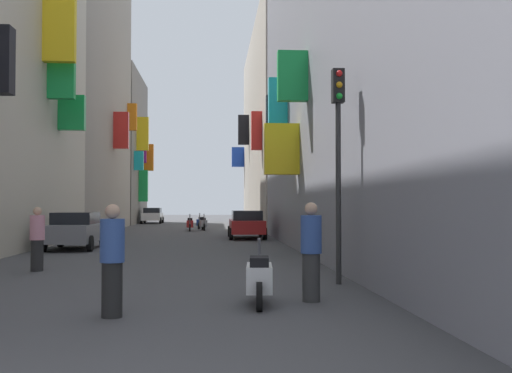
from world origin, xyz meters
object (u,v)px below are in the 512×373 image
pedestrian_near_left (37,239)px  pedestrian_near_right (311,252)px  traffic_light_near_corner (338,139)px  scooter_silver (203,223)px  parked_car_grey (75,230)px  scooter_blue (201,222)px  scooter_white (259,278)px  pedestrian_crossing (112,261)px  scooter_red (190,224)px  scooter_green (239,222)px  parked_car_white (152,215)px  parked_car_red (247,224)px

pedestrian_near_left → pedestrian_near_right: size_ratio=0.94×
traffic_light_near_corner → pedestrian_near_left: bearing=157.2°
scooter_silver → pedestrian_near_left: size_ratio=1.11×
pedestrian_near_left → scooter_silver: bearing=81.1°
parked_car_grey → scooter_silver: 17.82m
parked_car_grey → scooter_blue: (4.53, 19.68, -0.30)m
parked_car_grey → scooter_white: bearing=-65.6°
scooter_blue → pedestrian_near_left: (-3.73, -27.65, 0.38)m
scooter_silver → traffic_light_near_corner: traffic_light_near_corner is taller
scooter_silver → pedestrian_near_right: size_ratio=1.05×
scooter_white → pedestrian_crossing: pedestrian_crossing is taller
pedestrian_crossing → pedestrian_near_left: pedestrian_crossing is taller
scooter_silver → scooter_white: size_ratio=1.02×
pedestrian_crossing → scooter_silver: bearing=88.4°
scooter_white → pedestrian_near_left: pedestrian_near_left is taller
scooter_white → scooter_red: bearing=94.5°
scooter_green → pedestrian_near_left: (-6.45, -28.08, 0.38)m
parked_car_white → scooter_red: size_ratio=2.00×
scooter_red → pedestrian_crossing: bearing=-90.0°
pedestrian_near_right → scooter_red: bearing=96.3°
scooter_silver → pedestrian_near_right: bearing=-85.5°
scooter_blue → pedestrian_near_right: 33.20m
scooter_white → pedestrian_crossing: 2.61m
scooter_silver → pedestrian_near_right: pedestrian_near_right is taller
parked_car_red → scooter_red: bearing=109.4°
pedestrian_crossing → traffic_light_near_corner: size_ratio=0.37×
parked_car_red → pedestrian_near_left: 16.29m
parked_car_white → scooter_green: 14.62m
parked_car_white → scooter_red: 16.87m
pedestrian_crossing → pedestrian_near_right: size_ratio=0.98×
scooter_red → pedestrian_near_left: 24.47m
pedestrian_near_left → pedestrian_crossing: bearing=-65.7°
scooter_green → scooter_red: 5.09m
parked_car_white → parked_car_grey: bearing=-89.6°
parked_car_red → scooter_blue: bearing=101.6°
parked_car_white → traffic_light_near_corner: size_ratio=0.83×
parked_car_red → scooter_white: bearing=-92.5°
pedestrian_crossing → parked_car_white: bearing=94.9°
parked_car_white → pedestrian_near_right: bearing=-80.9°
scooter_white → parked_car_red: bearing=87.5°
parked_car_grey → pedestrian_crossing: (3.84, -14.71, 0.12)m
parked_car_red → scooter_red: parked_car_red is taller
parked_car_red → scooter_red: 9.82m
parked_car_white → scooter_silver: (4.96, -15.50, -0.30)m
scooter_blue → scooter_silver: bearing=-85.2°
scooter_blue → traffic_light_near_corner: bearing=-83.3°
scooter_silver → pedestrian_crossing: (-0.90, -31.88, 0.41)m
pedestrian_crossing → pedestrian_near_left: (-3.04, 6.74, -0.04)m
parked_car_grey → scooter_silver: (4.74, 17.18, -0.30)m
parked_car_red → scooter_silver: (-2.38, 10.13, -0.30)m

